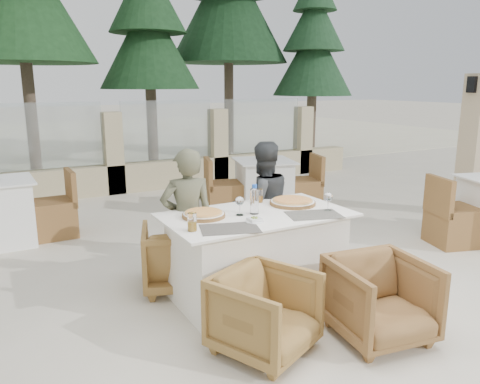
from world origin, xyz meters
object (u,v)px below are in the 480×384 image
water_bottle (254,199)px  armchair_near_left (265,313)px  pizza_left (204,214)px  bg_table_b (264,186)px  wine_glass_centre (240,205)px  armchair_near_right (380,299)px  diner_left (188,221)px  armchair_far_left (179,256)px  diner_right (262,206)px  beer_glass_right (260,196)px  beer_glass_left (192,222)px  pizza_right (293,202)px  wine_glass_corner (328,201)px  olive_dish (255,219)px  armchair_far_right (256,242)px  dining_table (256,256)px

water_bottle → armchair_near_left: water_bottle is taller
pizza_left → bg_table_b: (2.02, 2.32, -0.41)m
wine_glass_centre → armchair_near_right: size_ratio=0.27×
diner_left → bg_table_b: 2.90m
armchair_far_left → diner_right: diner_right is taller
beer_glass_right → diner_right: diner_right is taller
armchair_near_left → beer_glass_left: bearing=90.7°
pizza_right → diner_left: bearing=162.0°
wine_glass_centre → bg_table_b: size_ratio=0.11×
armchair_near_right → diner_left: diner_left is taller
pizza_right → water_bottle: (-0.47, -0.10, 0.10)m
armchair_near_left → armchair_far_left: bearing=71.5°
wine_glass_corner → olive_dish: wine_glass_corner is taller
diner_right → beer_glass_left: bearing=39.2°
wine_glass_corner → diner_right: diner_right is taller
pizza_left → armchair_near_left: pizza_left is taller
wine_glass_corner → beer_glass_right: 0.66m
pizza_right → beer_glass_right: beer_glass_right is taller
armchair_near_right → armchair_far_right: bearing=101.6°
beer_glass_left → diner_right: diner_right is taller
pizza_right → armchair_far_right: size_ratio=0.69×
water_bottle → olive_dish: size_ratio=2.34×
pizza_right → beer_glass_right: bearing=136.3°
water_bottle → beer_glass_left: water_bottle is taller
pizza_right → olive_dish: (-0.60, -0.32, -0.01)m
wine_glass_corner → diner_right: (-0.19, 0.79, -0.21)m
armchair_far_right → beer_glass_right: bearing=81.2°
olive_dish → armchair_far_left: size_ratio=0.17×
dining_table → armchair_far_left: dining_table is taller
beer_glass_left → diner_left: bearing=71.0°
wine_glass_centre → armchair_far_left: (-0.37, 0.50, -0.56)m
bg_table_b → olive_dish: bearing=-106.8°
wine_glass_corner → dining_table: bearing=159.6°
armchair_far_left → armchair_far_right: size_ratio=1.08×
armchair_far_right → bg_table_b: size_ratio=0.38×
wine_glass_centre → pizza_right: bearing=8.2°
beer_glass_right → armchair_near_left: size_ratio=0.19×
wine_glass_corner → diner_left: diner_left is taller
beer_glass_left → beer_glass_right: beer_glass_left is taller
armchair_near_left → diner_right: (0.80, 1.35, 0.36)m
beer_glass_right → armchair_far_right: bearing=64.9°
armchair_far_right → armchair_near_right: size_ratio=0.91×
olive_dish → armchair_near_left: bearing=-113.6°
pizza_left → wine_glass_corner: size_ratio=1.97×
dining_table → armchair_far_left: size_ratio=2.41×
water_bottle → bg_table_b: size_ratio=0.16×
pizza_right → diner_right: size_ratio=0.32×
beer_glass_right → diner_right: size_ratio=0.10×
water_bottle → beer_glass_right: size_ratio=2.06×
dining_table → armchair_far_right: 0.69m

